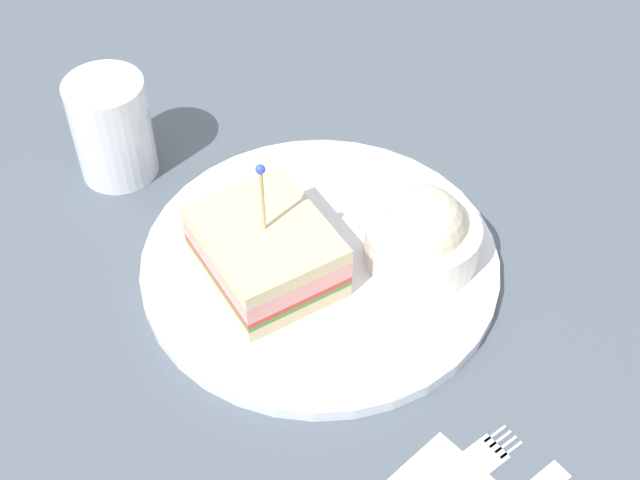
% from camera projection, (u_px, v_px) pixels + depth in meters
% --- Properties ---
extents(ground_plane, '(0.97, 0.97, 0.02)m').
position_uv_depth(ground_plane, '(320.00, 275.00, 0.69)').
color(ground_plane, '#4C5660').
extents(plate, '(0.28, 0.28, 0.01)m').
position_uv_depth(plate, '(320.00, 262.00, 0.68)').
color(plate, white).
rests_on(plate, ground_plane).
extents(sandwich_half_center, '(0.10, 0.12, 0.11)m').
position_uv_depth(sandwich_half_center, '(268.00, 255.00, 0.65)').
color(sandwich_half_center, beige).
rests_on(sandwich_half_center, plate).
extents(coleslaw_bowl, '(0.09, 0.09, 0.06)m').
position_uv_depth(coleslaw_bowl, '(423.00, 234.00, 0.66)').
color(coleslaw_bowl, silver).
rests_on(coleslaw_bowl, plate).
extents(drink_glass, '(0.07, 0.07, 0.09)m').
position_uv_depth(drink_glass, '(113.00, 131.00, 0.73)').
color(drink_glass, beige).
rests_on(drink_glass, ground_plane).
extents(fork, '(0.12, 0.04, 0.00)m').
position_uv_depth(fork, '(464.00, 471.00, 0.57)').
color(fork, silver).
rests_on(fork, ground_plane).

